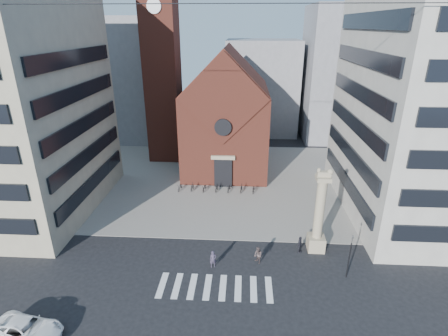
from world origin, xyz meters
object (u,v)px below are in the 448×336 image
(pedestrian_1, at_px, (258,255))
(scooter_0, at_px, (180,187))
(traffic_light, at_px, (350,255))
(pedestrian_2, at_px, (300,245))
(lion_column, at_px, (319,219))
(white_car, at_px, (27,329))
(pedestrian_0, at_px, (213,259))

(pedestrian_1, xyz_separation_m, scooter_0, (-9.97, 14.92, -0.36))
(traffic_light, bearing_deg, pedestrian_2, 136.78)
(lion_column, xyz_separation_m, white_car, (-22.33, -11.86, -2.75))
(lion_column, relative_size, scooter_0, 5.16)
(white_car, bearing_deg, lion_column, -51.94)
(pedestrian_1, height_order, pedestrian_2, pedestrian_2)
(pedestrian_1, relative_size, pedestrian_2, 0.98)
(lion_column, xyz_separation_m, pedestrian_2, (-1.66, -0.57, -2.59))
(white_car, height_order, pedestrian_0, pedestrian_0)
(pedestrian_1, bearing_deg, white_car, -96.99)
(pedestrian_1, relative_size, scooter_0, 1.01)
(traffic_light, relative_size, scooter_0, 2.56)
(pedestrian_0, height_order, pedestrian_2, pedestrian_2)
(scooter_0, bearing_deg, lion_column, -31.55)
(pedestrian_0, xyz_separation_m, scooter_0, (-5.85, 15.73, -0.34))
(white_car, xyz_separation_m, pedestrian_0, (12.47, 8.55, 0.13))
(lion_column, height_order, white_car, lion_column)
(traffic_light, bearing_deg, white_car, -162.09)
(pedestrian_1, bearing_deg, lion_column, 77.03)
(traffic_light, xyz_separation_m, pedestrian_1, (-7.74, 1.50, -1.44))
(traffic_light, height_order, pedestrian_0, traffic_light)
(pedestrian_0, bearing_deg, lion_column, 3.98)
(traffic_light, distance_m, pedestrian_0, 11.96)
(traffic_light, xyz_separation_m, scooter_0, (-17.71, 16.42, -1.80))
(traffic_light, bearing_deg, lion_column, 116.46)
(lion_column, bearing_deg, scooter_0, 141.68)
(pedestrian_2, relative_size, scooter_0, 1.03)
(traffic_light, relative_size, pedestrian_2, 2.47)
(lion_column, bearing_deg, pedestrian_2, -160.96)
(pedestrian_2, bearing_deg, traffic_light, -120.29)
(lion_column, distance_m, pedestrian_1, 6.79)
(white_car, height_order, scooter_0, white_car)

